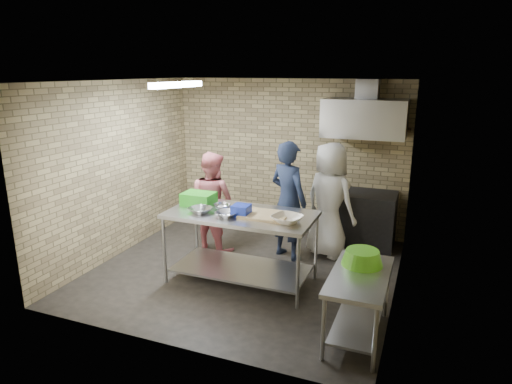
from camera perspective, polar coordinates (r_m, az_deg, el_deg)
floor at (r=6.67m, az=-1.45°, el=-9.92°), size 4.20×4.20×0.00m
ceiling at (r=6.03m, az=-1.63°, el=13.96°), size 4.20×4.20×0.00m
back_wall at (r=8.05m, az=4.06°, el=4.59°), size 4.20×0.06×2.70m
front_wall at (r=4.52m, az=-11.53°, el=-4.29°), size 4.20×0.06×2.70m
left_wall at (r=7.28m, az=-16.96°, el=2.81°), size 0.06×4.00×2.70m
right_wall at (r=5.75m, az=18.11°, el=-0.50°), size 0.06×4.00×2.70m
prep_table at (r=6.17m, az=-1.91°, el=-7.04°), size 1.98×0.99×0.99m
side_counter at (r=5.12m, az=12.85°, el=-13.93°), size 0.60×1.20×0.75m
stove at (r=7.65m, az=12.82°, el=-3.30°), size 1.20×0.70×0.90m
range_hood at (r=7.36m, az=13.64°, el=9.10°), size 1.30×0.60×0.60m
hood_duct at (r=7.47m, az=14.04°, el=12.63°), size 0.35×0.30×0.30m
wall_shelf at (r=7.53m, az=16.05°, el=7.69°), size 0.80×0.20×0.04m
fluorescent_fixture at (r=6.49m, az=-10.00°, el=13.31°), size 0.10×1.25×0.08m
green_crate at (r=6.38m, az=-7.31°, el=-0.87°), size 0.44×0.33×0.18m
blue_tub at (r=5.87m, az=-1.90°, el=-2.34°), size 0.22×0.22×0.14m
cutting_board at (r=5.85m, az=1.11°, el=-2.96°), size 0.60×0.46×0.03m
mixing_bowl_a at (r=6.03m, az=-7.08°, el=-2.31°), size 0.38×0.38×0.08m
mixing_bowl_b at (r=6.15m, az=-4.34°, el=-1.89°), size 0.29×0.29×0.07m
mixing_bowl_c at (r=5.84m, az=-3.72°, el=-2.85°), size 0.35×0.35×0.07m
ceramic_bowl at (r=5.62m, az=4.00°, el=-3.46°), size 0.47×0.47×0.09m
green_basin at (r=5.14m, az=13.37°, el=-8.10°), size 0.46×0.46×0.17m
bottle_red at (r=7.54m, az=14.20°, el=8.68°), size 0.07×0.07×0.18m
bottle_green at (r=7.50m, az=17.25°, el=8.31°), size 0.06×0.06×0.15m
man_navy at (r=6.84m, az=4.14°, el=-1.08°), size 0.79×0.68×1.83m
woman_pink at (r=7.18m, az=-5.61°, el=-1.24°), size 0.91×0.78×1.61m
woman_white at (r=6.99m, az=9.33°, el=-1.04°), size 1.04×0.90×1.79m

